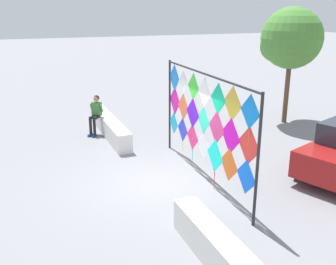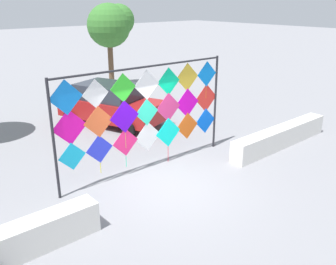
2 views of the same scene
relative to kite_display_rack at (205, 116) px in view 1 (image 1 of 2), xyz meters
name	(u,v)px [view 1 (image 1 of 2)]	position (x,y,z in m)	size (l,w,h in m)	color
ground	(156,182)	(-0.29, -1.32, -1.86)	(120.00, 120.00, 0.00)	gray
plaza_ledge_left	(109,126)	(-5.04, -1.53, -1.52)	(4.68, 0.51, 0.68)	silver
kite_display_rack	(205,116)	(0.00, 0.00, 0.00)	(5.55, 0.24, 3.07)	#232328
seated_vendor	(95,112)	(-5.28, -1.98, -0.96)	(0.72, 0.71, 1.52)	black
tree_broadleaf	(292,39)	(-4.08, 6.02, 1.65)	(2.69, 2.68, 4.79)	brown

